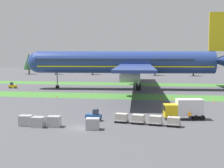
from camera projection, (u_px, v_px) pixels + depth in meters
ground_plane at (80, 128)px, 50.32m from camera, size 400.00×400.00×0.00m
grass_strip_near at (116, 96)px, 87.45m from camera, size 320.00×11.49×0.01m
grass_strip_far at (130, 84)px, 121.82m from camera, size 320.00×11.49×0.01m
airliner at (131, 62)px, 103.62m from camera, size 67.82×83.59×24.34m
baggage_tug at (94, 116)px, 55.77m from camera, size 2.80×1.78×1.97m
cargo_dolly_lead at (122, 117)px, 54.02m from camera, size 2.45×1.89×1.55m
cargo_dolly_second at (138, 118)px, 53.02m from camera, size 2.45×1.89×1.55m
cargo_dolly_third at (156, 120)px, 52.02m from camera, size 2.45×1.89×1.55m
cargo_dolly_fourth at (174, 121)px, 51.01m from camera, size 2.45×1.89×1.55m
catering_truck at (184, 108)px, 56.63m from camera, size 7.26×3.54×3.58m
pushback_tractor at (13, 86)px, 107.43m from camera, size 2.70×1.51×1.97m
ground_crew_marshaller at (177, 110)px, 60.60m from camera, size 0.36×0.56×1.74m
ground_crew_loader at (190, 116)px, 55.37m from camera, size 0.40×0.45×1.74m
uld_container_0 at (54, 121)px, 51.05m from camera, size 2.09×1.71×1.70m
uld_container_1 at (26, 121)px, 51.79m from camera, size 2.20×1.85×1.67m
uld_container_2 at (38, 122)px, 50.81m from camera, size 2.04×1.65×1.63m
uld_container_3 at (93, 124)px, 49.23m from camera, size 2.15×1.80×1.73m
taxiway_marker_0 at (214, 101)px, 76.54m from camera, size 0.44×0.44×0.55m
taxiway_marker_1 at (161, 98)px, 81.74m from camera, size 0.44×0.44×0.60m
taxiway_marker_2 at (56, 96)px, 85.40m from camera, size 0.44×0.44×0.48m
taxiway_marker_3 at (172, 98)px, 82.47m from camera, size 0.44×0.44×0.45m
distant_tree_line at (137, 62)px, 169.55m from camera, size 170.39×9.05×12.07m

